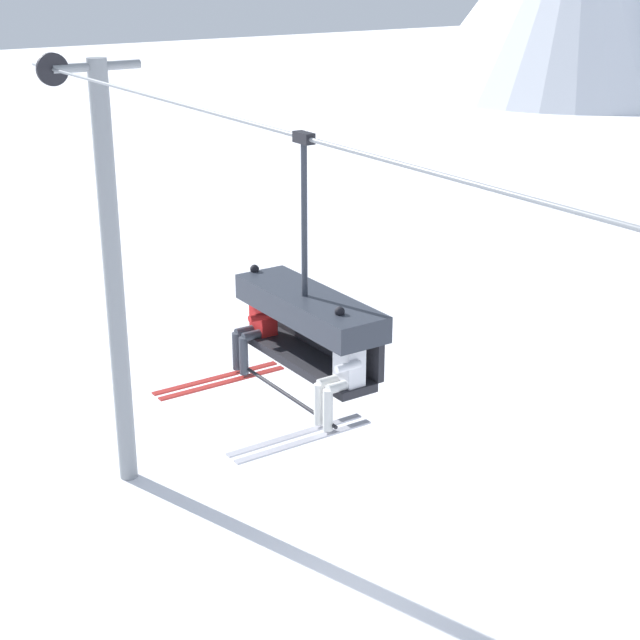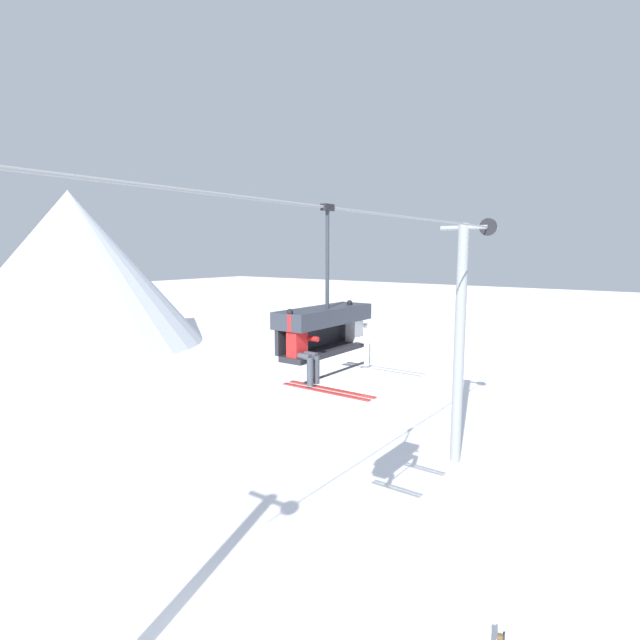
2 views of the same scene
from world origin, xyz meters
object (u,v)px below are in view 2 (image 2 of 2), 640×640
object	(u,v)px
skier_red	(303,347)
skier_white	(359,332)
lift_tower_far	(460,339)
chairlift_chair	(324,323)

from	to	relation	value
skier_red	skier_white	world-z (taller)	same
skier_red	skier_white	xyz separation A→B (m)	(1.83, 0.00, 0.00)
lift_tower_far	skier_red	size ratio (longest dim) A/B	4.96
chairlift_chair	skier_red	xyz separation A→B (m)	(-0.92, -0.21, -0.29)
chairlift_chair	skier_white	xyz separation A→B (m)	(0.91, -0.21, -0.29)
skier_red	skier_white	bearing A→B (deg)	0.00
chairlift_chair	skier_white	world-z (taller)	chairlift_chair
skier_red	lift_tower_far	bearing A→B (deg)	5.30
chairlift_chair	skier_red	size ratio (longest dim) A/B	1.77
chairlift_chair	skier_white	bearing A→B (deg)	-13.22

